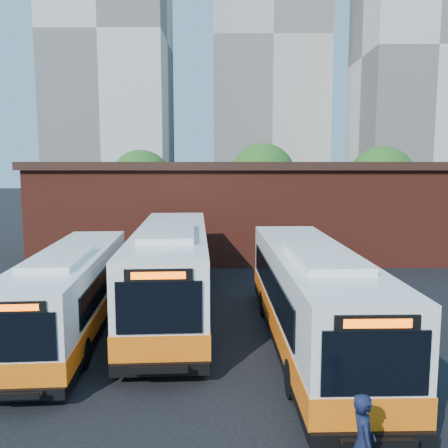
{
  "coord_description": "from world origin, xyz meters",
  "views": [
    {
      "loc": [
        -1.8,
        -14.15,
        6.27
      ],
      "look_at": [
        -1.88,
        7.86,
        3.48
      ],
      "focal_mm": 38.0,
      "sensor_mm": 36.0,
      "label": 1
    }
  ],
  "objects_px": {
    "bus_west": "(71,295)",
    "bus_midwest": "(172,273)",
    "transit_worker": "(363,444)",
    "bus_mideast": "(311,301)"
  },
  "relations": [
    {
      "from": "bus_west",
      "to": "bus_midwest",
      "type": "xyz_separation_m",
      "value": [
        3.46,
        2.41,
        0.27
      ]
    },
    {
      "from": "bus_midwest",
      "to": "transit_worker",
      "type": "relative_size",
      "value": 7.05
    },
    {
      "from": "bus_midwest",
      "to": "transit_worker",
      "type": "xyz_separation_m",
      "value": [
        4.87,
        -11.12,
        -0.73
      ]
    },
    {
      "from": "bus_midwest",
      "to": "bus_mideast",
      "type": "height_order",
      "value": "bus_midwest"
    },
    {
      "from": "transit_worker",
      "to": "bus_mideast",
      "type": "bearing_deg",
      "value": -3.04
    },
    {
      "from": "bus_mideast",
      "to": "transit_worker",
      "type": "height_order",
      "value": "bus_mideast"
    },
    {
      "from": "bus_west",
      "to": "bus_midwest",
      "type": "distance_m",
      "value": 4.22
    },
    {
      "from": "bus_west",
      "to": "transit_worker",
      "type": "distance_m",
      "value": 12.06
    },
    {
      "from": "bus_west",
      "to": "bus_mideast",
      "type": "height_order",
      "value": "bus_mideast"
    },
    {
      "from": "bus_midwest",
      "to": "bus_mideast",
      "type": "distance_m",
      "value": 6.44
    }
  ]
}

